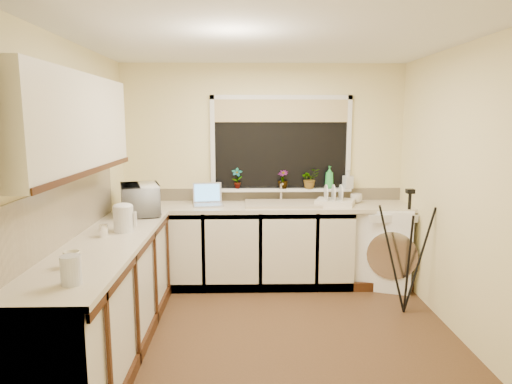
% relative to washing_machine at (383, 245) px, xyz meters
% --- Properties ---
extents(floor, '(3.20, 3.20, 0.00)m').
position_rel_washing_machine_xyz_m(floor, '(-1.33, -1.16, -0.44)').
color(floor, brown).
rests_on(floor, ground).
extents(ceiling, '(3.20, 3.20, 0.00)m').
position_rel_washing_machine_xyz_m(ceiling, '(-1.33, -1.16, 2.01)').
color(ceiling, white).
rests_on(ceiling, ground).
extents(wall_back, '(3.20, 0.00, 3.20)m').
position_rel_washing_machine_xyz_m(wall_back, '(-1.33, 0.34, 0.78)').
color(wall_back, '#F5E4A3').
rests_on(wall_back, ground).
extents(wall_front, '(3.20, 0.00, 3.20)m').
position_rel_washing_machine_xyz_m(wall_front, '(-1.33, -2.66, 0.78)').
color(wall_front, '#F5E4A3').
rests_on(wall_front, ground).
extents(wall_left, '(0.00, 3.00, 3.00)m').
position_rel_washing_machine_xyz_m(wall_left, '(-2.93, -1.16, 0.78)').
color(wall_left, '#F5E4A3').
rests_on(wall_left, ground).
extents(wall_right, '(0.00, 3.00, 3.00)m').
position_rel_washing_machine_xyz_m(wall_right, '(0.27, -1.16, 0.78)').
color(wall_right, '#F5E4A3').
rests_on(wall_right, ground).
extents(base_cabinet_back, '(2.55, 0.60, 0.86)m').
position_rel_washing_machine_xyz_m(base_cabinet_back, '(-1.65, 0.04, -0.01)').
color(base_cabinet_back, silver).
rests_on(base_cabinet_back, floor).
extents(base_cabinet_left, '(0.54, 2.40, 0.86)m').
position_rel_washing_machine_xyz_m(base_cabinet_left, '(-2.63, -1.46, -0.01)').
color(base_cabinet_left, silver).
rests_on(base_cabinet_left, floor).
extents(worktop_back, '(3.20, 0.60, 0.04)m').
position_rel_washing_machine_xyz_m(worktop_back, '(-1.33, 0.04, 0.44)').
color(worktop_back, beige).
rests_on(worktop_back, base_cabinet_back).
extents(worktop_left, '(0.60, 2.40, 0.04)m').
position_rel_washing_machine_xyz_m(worktop_left, '(-2.63, -1.46, 0.44)').
color(worktop_left, beige).
rests_on(worktop_left, base_cabinet_left).
extents(upper_cabinet, '(0.28, 1.90, 0.70)m').
position_rel_washing_machine_xyz_m(upper_cabinet, '(-2.77, -1.61, 1.36)').
color(upper_cabinet, silver).
rests_on(upper_cabinet, wall_left).
extents(splashback_left, '(0.02, 2.40, 0.45)m').
position_rel_washing_machine_xyz_m(splashback_left, '(-2.91, -1.46, 0.68)').
color(splashback_left, beige).
rests_on(splashback_left, wall_left).
extents(splashback_back, '(3.20, 0.02, 0.14)m').
position_rel_washing_machine_xyz_m(splashback_back, '(-1.33, 0.33, 0.53)').
color(splashback_back, beige).
rests_on(splashback_back, wall_back).
extents(window_glass, '(1.50, 0.02, 1.00)m').
position_rel_washing_machine_xyz_m(window_glass, '(-1.13, 0.32, 1.11)').
color(window_glass, black).
rests_on(window_glass, wall_back).
extents(window_blind, '(1.50, 0.02, 0.25)m').
position_rel_washing_machine_xyz_m(window_blind, '(-1.13, 0.30, 1.48)').
color(window_blind, tan).
rests_on(window_blind, wall_back).
extents(windowsill, '(1.60, 0.14, 0.03)m').
position_rel_washing_machine_xyz_m(windowsill, '(-1.13, 0.27, 0.59)').
color(windowsill, white).
rests_on(windowsill, wall_back).
extents(sink, '(0.82, 0.46, 0.03)m').
position_rel_washing_machine_xyz_m(sink, '(-1.13, 0.04, 0.47)').
color(sink, tan).
rests_on(sink, worktop_back).
extents(faucet, '(0.03, 0.03, 0.24)m').
position_rel_washing_machine_xyz_m(faucet, '(-1.13, 0.22, 0.58)').
color(faucet, silver).
rests_on(faucet, worktop_back).
extents(washing_machine, '(0.79, 0.78, 0.88)m').
position_rel_washing_machine_xyz_m(washing_machine, '(0.00, 0.00, 0.00)').
color(washing_machine, white).
rests_on(washing_machine, floor).
extents(laptop, '(0.36, 0.33, 0.23)m').
position_rel_washing_machine_xyz_m(laptop, '(-1.95, 0.07, 0.52)').
color(laptop, '#A1A0A8').
rests_on(laptop, worktop_back).
extents(kettle, '(0.16, 0.16, 0.22)m').
position_rel_washing_machine_xyz_m(kettle, '(-2.56, -1.12, 0.57)').
color(kettle, silver).
rests_on(kettle, worktop_left).
extents(dish_rack, '(0.48, 0.42, 0.06)m').
position_rel_washing_machine_xyz_m(dish_rack, '(-0.55, 0.01, 0.49)').
color(dish_rack, silver).
rests_on(dish_rack, worktop_back).
extents(tripod, '(0.74, 0.74, 1.20)m').
position_rel_washing_machine_xyz_m(tripod, '(-0.02, -0.77, 0.16)').
color(tripod, black).
rests_on(tripod, floor).
extents(glass_jug, '(0.12, 0.12, 0.17)m').
position_rel_washing_machine_xyz_m(glass_jug, '(-2.53, -2.35, 0.54)').
color(glass_jug, silver).
rests_on(glass_jug, worktop_left).
extents(steel_jar, '(0.07, 0.07, 0.10)m').
position_rel_washing_machine_xyz_m(steel_jar, '(-2.67, -1.29, 0.51)').
color(steel_jar, white).
rests_on(steel_jar, worktop_left).
extents(microwave, '(0.50, 0.61, 0.30)m').
position_rel_washing_machine_xyz_m(microwave, '(-2.57, -0.41, 0.61)').
color(microwave, silver).
rests_on(microwave, worktop_left).
extents(plant_a, '(0.13, 0.09, 0.24)m').
position_rel_washing_machine_xyz_m(plant_a, '(-1.63, 0.26, 0.73)').
color(plant_a, '#999999').
rests_on(plant_a, windowsill).
extents(plant_c, '(0.15, 0.15, 0.21)m').
position_rel_washing_machine_xyz_m(plant_c, '(-1.11, 0.25, 0.71)').
color(plant_c, '#999999').
rests_on(plant_c, windowsill).
extents(plant_d, '(0.26, 0.25, 0.23)m').
position_rel_washing_machine_xyz_m(plant_d, '(-0.80, 0.24, 0.72)').
color(plant_d, '#999999').
rests_on(plant_d, windowsill).
extents(soap_bottle_green, '(0.11, 0.11, 0.26)m').
position_rel_washing_machine_xyz_m(soap_bottle_green, '(-0.58, 0.24, 0.74)').
color(soap_bottle_green, green).
rests_on(soap_bottle_green, windowsill).
extents(soap_bottle_clear, '(0.12, 0.12, 0.21)m').
position_rel_washing_machine_xyz_m(soap_bottle_clear, '(-0.36, 0.24, 0.71)').
color(soap_bottle_clear, '#999999').
rests_on(soap_bottle_clear, windowsill).
extents(cup_back, '(0.18, 0.18, 0.11)m').
position_rel_washing_machine_xyz_m(cup_back, '(-0.29, 0.13, 0.51)').
color(cup_back, beige).
rests_on(cup_back, worktop_back).
extents(cup_left, '(0.12, 0.12, 0.10)m').
position_rel_washing_machine_xyz_m(cup_left, '(-2.65, -2.02, 0.51)').
color(cup_left, beige).
rests_on(cup_left, worktop_left).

